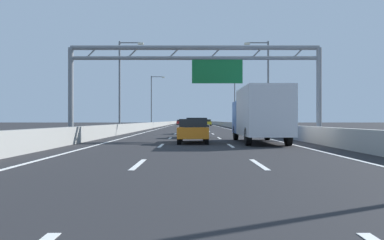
% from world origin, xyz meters
% --- Properties ---
extents(ground_plane, '(260.00, 260.00, 0.00)m').
position_xyz_m(ground_plane, '(0.00, 100.00, 0.00)').
color(ground_plane, '#262628').
extents(lane_dash_left_1, '(0.16, 3.00, 0.01)m').
position_xyz_m(lane_dash_left_1, '(-1.80, 12.50, 0.01)').
color(lane_dash_left_1, white).
rests_on(lane_dash_left_1, ground_plane).
extents(lane_dash_left_2, '(0.16, 3.00, 0.01)m').
position_xyz_m(lane_dash_left_2, '(-1.80, 21.50, 0.01)').
color(lane_dash_left_2, white).
rests_on(lane_dash_left_2, ground_plane).
extents(lane_dash_left_3, '(0.16, 3.00, 0.01)m').
position_xyz_m(lane_dash_left_3, '(-1.80, 30.50, 0.01)').
color(lane_dash_left_3, white).
rests_on(lane_dash_left_3, ground_plane).
extents(lane_dash_left_4, '(0.16, 3.00, 0.01)m').
position_xyz_m(lane_dash_left_4, '(-1.80, 39.50, 0.01)').
color(lane_dash_left_4, white).
rests_on(lane_dash_left_4, ground_plane).
extents(lane_dash_left_5, '(0.16, 3.00, 0.01)m').
position_xyz_m(lane_dash_left_5, '(-1.80, 48.50, 0.01)').
color(lane_dash_left_5, white).
rests_on(lane_dash_left_5, ground_plane).
extents(lane_dash_left_6, '(0.16, 3.00, 0.01)m').
position_xyz_m(lane_dash_left_6, '(-1.80, 57.50, 0.01)').
color(lane_dash_left_6, white).
rests_on(lane_dash_left_6, ground_plane).
extents(lane_dash_left_7, '(0.16, 3.00, 0.01)m').
position_xyz_m(lane_dash_left_7, '(-1.80, 66.50, 0.01)').
color(lane_dash_left_7, white).
rests_on(lane_dash_left_7, ground_plane).
extents(lane_dash_left_8, '(0.16, 3.00, 0.01)m').
position_xyz_m(lane_dash_left_8, '(-1.80, 75.50, 0.01)').
color(lane_dash_left_8, white).
rests_on(lane_dash_left_8, ground_plane).
extents(lane_dash_left_9, '(0.16, 3.00, 0.01)m').
position_xyz_m(lane_dash_left_9, '(-1.80, 84.50, 0.01)').
color(lane_dash_left_9, white).
rests_on(lane_dash_left_9, ground_plane).
extents(lane_dash_left_10, '(0.16, 3.00, 0.01)m').
position_xyz_m(lane_dash_left_10, '(-1.80, 93.50, 0.01)').
color(lane_dash_left_10, white).
rests_on(lane_dash_left_10, ground_plane).
extents(lane_dash_left_11, '(0.16, 3.00, 0.01)m').
position_xyz_m(lane_dash_left_11, '(-1.80, 102.50, 0.01)').
color(lane_dash_left_11, white).
rests_on(lane_dash_left_11, ground_plane).
extents(lane_dash_left_12, '(0.16, 3.00, 0.01)m').
position_xyz_m(lane_dash_left_12, '(-1.80, 111.50, 0.01)').
color(lane_dash_left_12, white).
rests_on(lane_dash_left_12, ground_plane).
extents(lane_dash_left_13, '(0.16, 3.00, 0.01)m').
position_xyz_m(lane_dash_left_13, '(-1.80, 120.50, 0.01)').
color(lane_dash_left_13, white).
rests_on(lane_dash_left_13, ground_plane).
extents(lane_dash_left_14, '(0.16, 3.00, 0.01)m').
position_xyz_m(lane_dash_left_14, '(-1.80, 129.50, 0.01)').
color(lane_dash_left_14, white).
rests_on(lane_dash_left_14, ground_plane).
extents(lane_dash_left_15, '(0.16, 3.00, 0.01)m').
position_xyz_m(lane_dash_left_15, '(-1.80, 138.50, 0.01)').
color(lane_dash_left_15, white).
rests_on(lane_dash_left_15, ground_plane).
extents(lane_dash_left_16, '(0.16, 3.00, 0.01)m').
position_xyz_m(lane_dash_left_16, '(-1.80, 147.50, 0.01)').
color(lane_dash_left_16, white).
rests_on(lane_dash_left_16, ground_plane).
extents(lane_dash_left_17, '(0.16, 3.00, 0.01)m').
position_xyz_m(lane_dash_left_17, '(-1.80, 156.50, 0.01)').
color(lane_dash_left_17, white).
rests_on(lane_dash_left_17, ground_plane).
extents(lane_dash_right_1, '(0.16, 3.00, 0.01)m').
position_xyz_m(lane_dash_right_1, '(1.80, 12.50, 0.01)').
color(lane_dash_right_1, white).
rests_on(lane_dash_right_1, ground_plane).
extents(lane_dash_right_2, '(0.16, 3.00, 0.01)m').
position_xyz_m(lane_dash_right_2, '(1.80, 21.50, 0.01)').
color(lane_dash_right_2, white).
rests_on(lane_dash_right_2, ground_plane).
extents(lane_dash_right_3, '(0.16, 3.00, 0.01)m').
position_xyz_m(lane_dash_right_3, '(1.80, 30.50, 0.01)').
color(lane_dash_right_3, white).
rests_on(lane_dash_right_3, ground_plane).
extents(lane_dash_right_4, '(0.16, 3.00, 0.01)m').
position_xyz_m(lane_dash_right_4, '(1.80, 39.50, 0.01)').
color(lane_dash_right_4, white).
rests_on(lane_dash_right_4, ground_plane).
extents(lane_dash_right_5, '(0.16, 3.00, 0.01)m').
position_xyz_m(lane_dash_right_5, '(1.80, 48.50, 0.01)').
color(lane_dash_right_5, white).
rests_on(lane_dash_right_5, ground_plane).
extents(lane_dash_right_6, '(0.16, 3.00, 0.01)m').
position_xyz_m(lane_dash_right_6, '(1.80, 57.50, 0.01)').
color(lane_dash_right_6, white).
rests_on(lane_dash_right_6, ground_plane).
extents(lane_dash_right_7, '(0.16, 3.00, 0.01)m').
position_xyz_m(lane_dash_right_7, '(1.80, 66.50, 0.01)').
color(lane_dash_right_7, white).
rests_on(lane_dash_right_7, ground_plane).
extents(lane_dash_right_8, '(0.16, 3.00, 0.01)m').
position_xyz_m(lane_dash_right_8, '(1.80, 75.50, 0.01)').
color(lane_dash_right_8, white).
rests_on(lane_dash_right_8, ground_plane).
extents(lane_dash_right_9, '(0.16, 3.00, 0.01)m').
position_xyz_m(lane_dash_right_9, '(1.80, 84.50, 0.01)').
color(lane_dash_right_9, white).
rests_on(lane_dash_right_9, ground_plane).
extents(lane_dash_right_10, '(0.16, 3.00, 0.01)m').
position_xyz_m(lane_dash_right_10, '(1.80, 93.50, 0.01)').
color(lane_dash_right_10, white).
rests_on(lane_dash_right_10, ground_plane).
extents(lane_dash_right_11, '(0.16, 3.00, 0.01)m').
position_xyz_m(lane_dash_right_11, '(1.80, 102.50, 0.01)').
color(lane_dash_right_11, white).
rests_on(lane_dash_right_11, ground_plane).
extents(lane_dash_right_12, '(0.16, 3.00, 0.01)m').
position_xyz_m(lane_dash_right_12, '(1.80, 111.50, 0.01)').
color(lane_dash_right_12, white).
rests_on(lane_dash_right_12, ground_plane).
extents(lane_dash_right_13, '(0.16, 3.00, 0.01)m').
position_xyz_m(lane_dash_right_13, '(1.80, 120.50, 0.01)').
color(lane_dash_right_13, white).
rests_on(lane_dash_right_13, ground_plane).
extents(lane_dash_right_14, '(0.16, 3.00, 0.01)m').
position_xyz_m(lane_dash_right_14, '(1.80, 129.50, 0.01)').
color(lane_dash_right_14, white).
rests_on(lane_dash_right_14, ground_plane).
extents(lane_dash_right_15, '(0.16, 3.00, 0.01)m').
position_xyz_m(lane_dash_right_15, '(1.80, 138.50, 0.01)').
color(lane_dash_right_15, white).
rests_on(lane_dash_right_15, ground_plane).
extents(lane_dash_right_16, '(0.16, 3.00, 0.01)m').
position_xyz_m(lane_dash_right_16, '(1.80, 147.50, 0.01)').
color(lane_dash_right_16, white).
rests_on(lane_dash_right_16, ground_plane).
extents(lane_dash_right_17, '(0.16, 3.00, 0.01)m').
position_xyz_m(lane_dash_right_17, '(1.80, 156.50, 0.01)').
color(lane_dash_right_17, white).
rests_on(lane_dash_right_17, ground_plane).
extents(edge_line_left, '(0.16, 176.00, 0.01)m').
position_xyz_m(edge_line_left, '(-5.25, 88.00, 0.01)').
color(edge_line_left, white).
rests_on(edge_line_left, ground_plane).
extents(edge_line_right, '(0.16, 176.00, 0.01)m').
position_xyz_m(edge_line_right, '(5.25, 88.00, 0.01)').
color(edge_line_right, white).
rests_on(edge_line_right, ground_plane).
extents(barrier_left, '(0.45, 220.00, 0.95)m').
position_xyz_m(barrier_left, '(-6.90, 110.00, 0.47)').
color(barrier_left, '#9E9E99').
rests_on(barrier_left, ground_plane).
extents(barrier_right, '(0.45, 220.00, 0.95)m').
position_xyz_m(barrier_right, '(6.90, 110.00, 0.47)').
color(barrier_right, '#9E9E99').
rests_on(barrier_right, ground_plane).
extents(sign_gantry, '(17.05, 0.36, 6.36)m').
position_xyz_m(sign_gantry, '(0.19, 27.87, 4.87)').
color(sign_gantry, gray).
rests_on(sign_gantry, ground_plane).
extents(streetlamp_left_mid, '(2.58, 0.28, 9.50)m').
position_xyz_m(streetlamp_left_mid, '(-7.47, 42.84, 5.40)').
color(streetlamp_left_mid, slate).
rests_on(streetlamp_left_mid, ground_plane).
extents(streetlamp_right_mid, '(2.58, 0.28, 9.50)m').
position_xyz_m(streetlamp_right_mid, '(7.47, 42.84, 5.40)').
color(streetlamp_right_mid, slate).
rests_on(streetlamp_right_mid, ground_plane).
extents(streetlamp_left_far, '(2.58, 0.28, 9.50)m').
position_xyz_m(streetlamp_left_far, '(-7.47, 76.31, 5.40)').
color(streetlamp_left_far, slate).
rests_on(streetlamp_left_far, ground_plane).
extents(streetlamp_right_far, '(2.58, 0.28, 9.50)m').
position_xyz_m(streetlamp_right_far, '(7.47, 76.31, 5.40)').
color(streetlamp_right_far, slate).
rests_on(streetlamp_right_far, ground_plane).
extents(orange_car, '(1.71, 4.57, 1.39)m').
position_xyz_m(orange_car, '(-0.15, 24.12, 0.72)').
color(orange_car, orange).
rests_on(orange_car, ground_plane).
extents(green_car, '(1.86, 4.46, 1.48)m').
position_xyz_m(green_car, '(-3.42, 125.22, 0.76)').
color(green_car, '#1E7A38').
rests_on(green_car, ground_plane).
extents(red_car, '(1.88, 4.41, 1.43)m').
position_xyz_m(red_car, '(-3.69, 119.36, 0.74)').
color(red_car, red).
rests_on(red_car, ground_plane).
extents(white_car, '(1.88, 4.24, 1.55)m').
position_xyz_m(white_car, '(0.17, 40.06, 0.78)').
color(white_car, silver).
rests_on(white_car, ground_plane).
extents(yellow_car, '(1.89, 4.41, 1.50)m').
position_xyz_m(yellow_car, '(3.42, 97.99, 0.76)').
color(yellow_car, yellow).
rests_on(yellow_car, ground_plane).
extents(black_car, '(1.72, 4.22, 1.50)m').
position_xyz_m(black_car, '(0.15, 31.40, 0.75)').
color(black_car, black).
rests_on(black_car, ground_plane).
extents(blue_car, '(1.77, 4.22, 1.45)m').
position_xyz_m(blue_car, '(0.16, 116.55, 0.75)').
color(blue_car, '#2347AD').
rests_on(blue_car, ground_plane).
extents(box_truck, '(2.37, 8.27, 3.12)m').
position_xyz_m(box_truck, '(3.74, 24.01, 1.70)').
color(box_truck, '#194799').
rests_on(box_truck, ground_plane).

